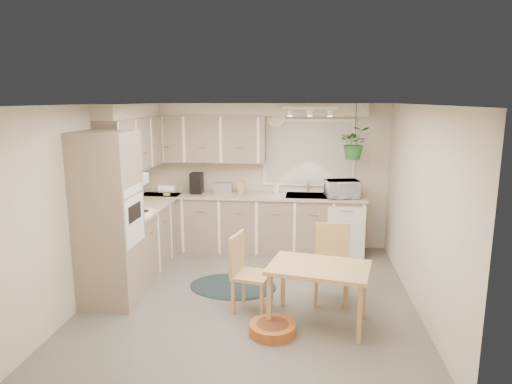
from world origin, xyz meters
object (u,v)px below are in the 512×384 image
at_px(dining_table, 318,295).
at_px(microwave, 342,187).
at_px(chair_back, 332,265).
at_px(braided_rug, 233,286).
at_px(pet_bed, 273,329).
at_px(chair_left, 252,273).

xyz_separation_m(dining_table, microwave, (0.41, 2.35, 0.77)).
bearing_deg(dining_table, chair_back, 73.33).
xyz_separation_m(braided_rug, pet_bed, (0.62, -1.19, 0.05)).
bearing_deg(braided_rug, microwave, 43.95).
relative_size(braided_rug, microwave, 2.31).
distance_m(braided_rug, pet_bed, 1.34).
bearing_deg(microwave, chair_left, -131.48).
bearing_deg(microwave, chair_back, -109.84).
bearing_deg(pet_bed, braided_rug, 117.34).
bearing_deg(braided_rug, chair_left, -62.33).
height_order(chair_left, pet_bed, chair_left).
xyz_separation_m(dining_table, pet_bed, (-0.48, -0.30, -0.28)).
relative_size(dining_table, chair_back, 1.13).
relative_size(dining_table, braided_rug, 0.92).
relative_size(braided_rug, pet_bed, 2.33).
bearing_deg(dining_table, braided_rug, 140.79).
height_order(chair_back, braided_rug, chair_back).
bearing_deg(pet_bed, microwave, 71.37).
xyz_separation_m(chair_left, microwave, (1.17, 2.10, 0.65)).
bearing_deg(dining_table, chair_left, 161.66).
bearing_deg(pet_bed, chair_left, 116.96).
xyz_separation_m(dining_table, chair_left, (-0.76, 0.25, 0.12)).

